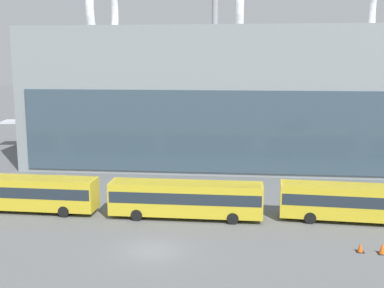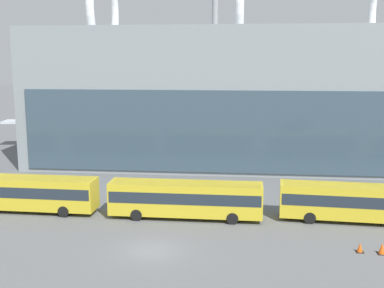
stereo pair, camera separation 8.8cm
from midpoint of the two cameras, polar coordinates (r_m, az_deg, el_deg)
ground_plane at (r=35.84m, az=-4.78°, el=-12.44°), size 440.00×440.00×0.00m
airliner_at_gate_near at (r=78.32m, az=-8.02°, el=3.29°), size 38.31×40.44×14.37m
shuttle_bus_1 at (r=46.36m, az=-19.28°, el=-5.33°), size 13.32×2.85×3.17m
shuttle_bus_2 at (r=41.95m, az=-0.80°, el=-6.34°), size 13.28×2.69×3.17m
shuttle_bus_3 at (r=43.34m, az=19.20°, el=-6.37°), size 13.41×3.46×3.17m
floodlight_mast at (r=60.39m, az=2.67°, el=12.97°), size 2.70×2.70×27.48m
traffic_cone_1 at (r=37.52m, az=21.57°, el=-11.43°), size 0.64×0.64×0.82m
traffic_cone_2 at (r=37.33m, az=19.26°, el=-11.48°), size 0.56×0.56×0.71m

